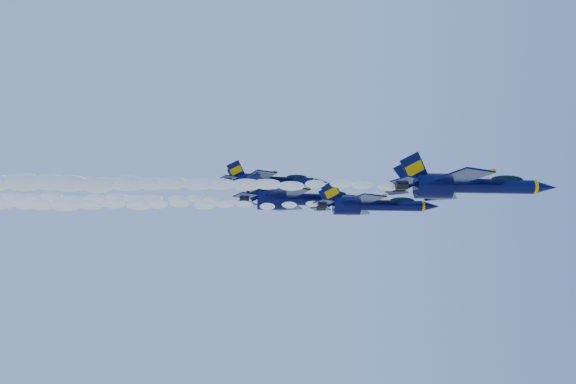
{
  "coord_description": "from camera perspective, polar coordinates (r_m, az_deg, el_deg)",
  "views": [
    {
      "loc": [
        -12.54,
        -86.11,
        133.13
      ],
      "look_at": [
        -6.7,
        -1.36,
        152.99
      ],
      "focal_mm": 40.0,
      "sensor_mm": 36.0,
      "label": 1
    }
  ],
  "objects": [
    {
      "name": "smoke_trail_jet_third",
      "position": [
        96.68,
        -22.9,
        -0.54
      ],
      "size": [
        61.86,
        2.63,
        2.36
      ],
      "primitive_type": "ellipsoid",
      "color": "white"
    },
    {
      "name": "smoke_trail_jet_lead",
      "position": [
        75.59,
        -13.91,
        0.68
      ],
      "size": [
        61.86,
        2.67,
        2.41
      ],
      "primitive_type": "ellipsoid",
      "color": "white"
    },
    {
      "name": "jet_lead",
      "position": [
        79.0,
        15.5,
        0.57
      ],
      "size": [
        19.74,
        16.2,
        7.34
      ],
      "color": "#060832"
    },
    {
      "name": "jet_third",
      "position": [
        91.82,
        0.94,
        -0.63
      ],
      "size": [
        19.4,
        15.91,
        7.21
      ],
      "color": "#060832"
    },
    {
      "name": "jet_fourth",
      "position": [
        99.56,
        -1.63,
        0.99
      ],
      "size": [
        16.14,
        13.24,
        6.0
      ],
      "color": "#060832"
    },
    {
      "name": "jet_second",
      "position": [
        84.36,
        7.38,
        -1.15
      ],
      "size": [
        16.18,
        13.28,
        6.01
      ],
      "color": "#060832"
    },
    {
      "name": "smoke_trail_jet_second",
      "position": [
        85.37,
        -18.39,
        -1.05
      ],
      "size": [
        61.86,
        2.19,
        1.97
      ],
      "primitive_type": "ellipsoid",
      "color": "white"
    },
    {
      "name": "smoke_trail_jet_fourth",
      "position": [
        105.02,
        -22.72,
        1.0
      ],
      "size": [
        61.86,
        2.19,
        1.97
      ],
      "primitive_type": "ellipsoid",
      "color": "white"
    }
  ]
}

